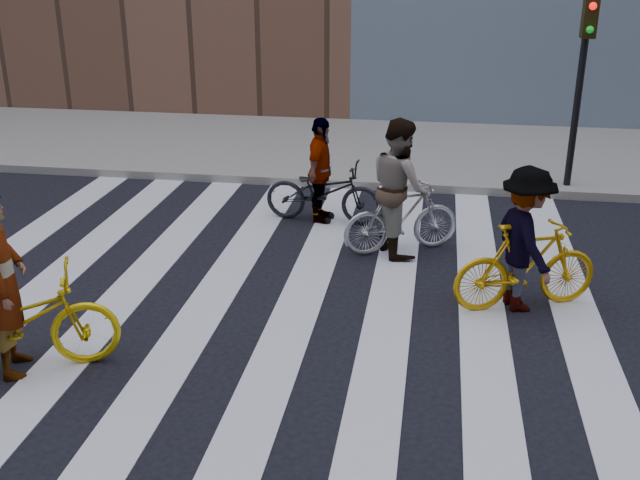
% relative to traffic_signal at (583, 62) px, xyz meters
% --- Properties ---
extents(ground, '(100.00, 100.00, 0.00)m').
position_rel_traffic_signal_xyz_m(ground, '(-4.40, -5.32, -2.28)').
color(ground, black).
rests_on(ground, ground).
extents(sidewalk_far, '(100.00, 5.00, 0.15)m').
position_rel_traffic_signal_xyz_m(sidewalk_far, '(-4.40, 2.18, -2.20)').
color(sidewalk_far, gray).
rests_on(sidewalk_far, ground).
extents(zebra_crosswalk, '(8.25, 10.00, 0.01)m').
position_rel_traffic_signal_xyz_m(zebra_crosswalk, '(-4.40, -5.32, -2.27)').
color(zebra_crosswalk, silver).
rests_on(zebra_crosswalk, ground).
extents(traffic_signal, '(0.22, 0.42, 3.33)m').
position_rel_traffic_signal_xyz_m(traffic_signal, '(0.00, 0.00, 0.00)').
color(traffic_signal, black).
rests_on(traffic_signal, ground).
extents(bike_yellow_left, '(2.18, 1.46, 1.08)m').
position_rel_traffic_signal_xyz_m(bike_yellow_left, '(-6.42, -6.88, -1.74)').
color(bike_yellow_left, '#E1BC0C').
rests_on(bike_yellow_left, ground).
extents(bike_silver_mid, '(1.75, 1.15, 1.02)m').
position_rel_traffic_signal_xyz_m(bike_silver_mid, '(-2.73, -3.08, -1.77)').
color(bike_silver_mid, '#9FA2A9').
rests_on(bike_silver_mid, ground).
extents(bike_yellow_right, '(1.87, 1.11, 1.09)m').
position_rel_traffic_signal_xyz_m(bike_yellow_right, '(-1.17, -4.60, -1.74)').
color(bike_yellow_right, '#D69A0B').
rests_on(bike_yellow_right, ground).
extents(bike_dark_rear, '(1.89, 0.80, 0.97)m').
position_rel_traffic_signal_xyz_m(bike_dark_rear, '(-4.01, -2.01, -1.80)').
color(bike_dark_rear, black).
rests_on(bike_dark_rear, ground).
extents(rider_left, '(0.71, 0.84, 1.97)m').
position_rel_traffic_signal_xyz_m(rider_left, '(-6.47, -6.88, -1.30)').
color(rider_left, slate).
rests_on(rider_left, ground).
extents(rider_mid, '(1.06, 1.16, 1.93)m').
position_rel_traffic_signal_xyz_m(rider_mid, '(-2.78, -3.08, -1.32)').
color(rider_mid, slate).
rests_on(rider_mid, ground).
extents(rider_right, '(1.01, 1.29, 1.75)m').
position_rel_traffic_signal_xyz_m(rider_right, '(-1.22, -4.60, -1.40)').
color(rider_right, slate).
rests_on(rider_right, ground).
extents(rider_rear, '(0.49, 1.00, 1.66)m').
position_rel_traffic_signal_xyz_m(rider_rear, '(-4.06, -2.01, -1.45)').
color(rider_rear, slate).
rests_on(rider_rear, ground).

